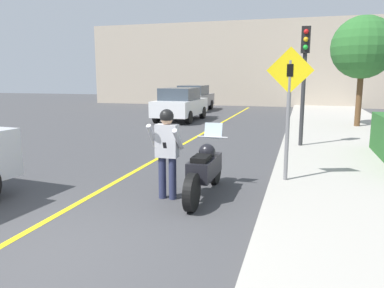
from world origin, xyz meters
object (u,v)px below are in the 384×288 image
street_tree (363,48)px  parked_car_grey (194,98)px  motorcycle (205,169)px  person_biker (167,145)px  parked_car_white (180,104)px  crossing_sign (289,101)px  traffic_light (305,64)px

street_tree → parked_car_grey: size_ratio=1.09×
motorcycle → person_biker: 0.87m
motorcycle → parked_car_white: bearing=110.2°
parked_car_white → parked_car_grey: 5.89m
motorcycle → parked_car_grey: 18.24m
crossing_sign → traffic_light: bearing=86.3°
motorcycle → parked_car_grey: size_ratio=0.57×
person_biker → traffic_light: (2.33, 5.55, 1.60)m
person_biker → motorcycle: bearing=30.9°
motorcycle → crossing_sign: crossing_sign is taller
parked_car_grey → parked_car_white: bearing=-80.8°
person_biker → parked_car_white: (-3.67, 12.02, -0.15)m
parked_car_grey → motorcycle: bearing=-73.3°
person_biker → crossing_sign: crossing_sign is taller
person_biker → street_tree: (4.62, 11.05, 2.41)m
motorcycle → person_biker: (-0.62, -0.37, 0.49)m
motorcycle → parked_car_white: 12.42m
street_tree → parked_car_white: 8.73m
person_biker → parked_car_grey: bearing=104.5°
person_biker → street_tree: bearing=67.3°
street_tree → parked_car_grey: bearing=143.7°
motorcycle → parked_car_grey: parked_car_grey is taller
traffic_light → street_tree: 6.02m
motorcycle → street_tree: 11.77m
parked_car_white → parked_car_grey: (-0.95, 5.82, 0.00)m
crossing_sign → traffic_light: size_ratio=0.75×
crossing_sign → traffic_light: (0.27, 4.16, 0.86)m
motorcycle → parked_car_white: (-4.29, 11.65, 0.34)m
motorcycle → street_tree: street_tree is taller
street_tree → crossing_sign: bearing=-104.9°
crossing_sign → motorcycle: bearing=-144.6°
crossing_sign → parked_car_grey: 17.77m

